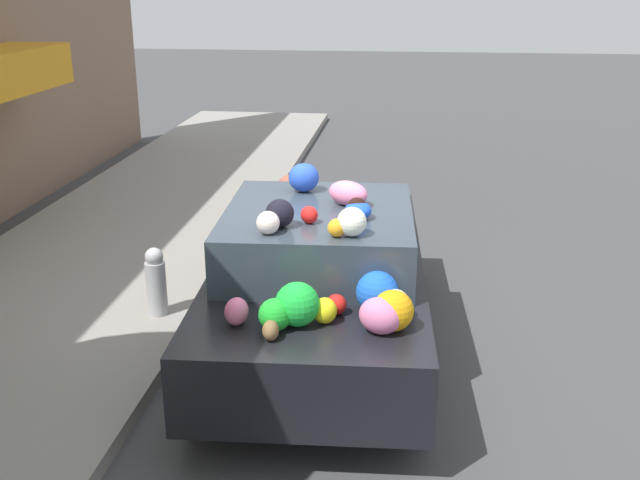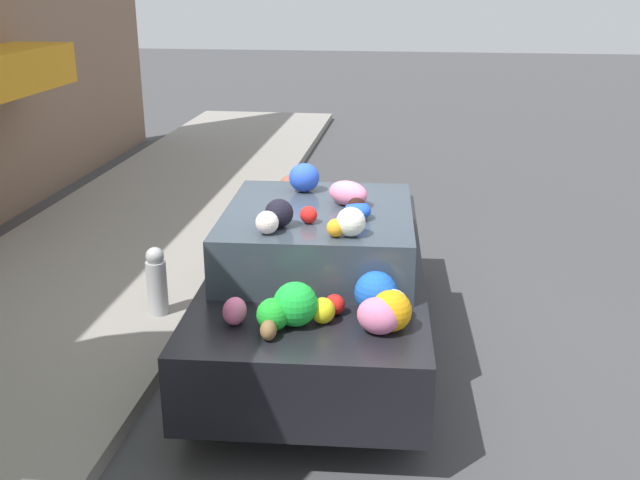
% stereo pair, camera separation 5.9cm
% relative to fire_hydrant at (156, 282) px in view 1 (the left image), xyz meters
% --- Properties ---
extents(ground_plane, '(60.00, 60.00, 0.00)m').
position_rel_fire_hydrant_xyz_m(ground_plane, '(-0.26, -1.48, -0.48)').
color(ground_plane, '#424244').
extents(sidewalk_curb, '(24.00, 3.20, 0.14)m').
position_rel_fire_hydrant_xyz_m(sidewalk_curb, '(-0.26, 1.22, -0.41)').
color(sidewalk_curb, gray).
rests_on(sidewalk_curb, ground).
extents(fire_hydrant, '(0.20, 0.20, 0.70)m').
position_rel_fire_hydrant_xyz_m(fire_hydrant, '(0.00, 0.00, 0.00)').
color(fire_hydrant, '#B2B2B7').
rests_on(fire_hydrant, sidewalk_curb).
extents(art_car, '(4.15, 2.04, 1.69)m').
position_rel_fire_hydrant_xyz_m(art_car, '(-0.31, -1.67, 0.28)').
color(art_car, black).
rests_on(art_car, ground).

